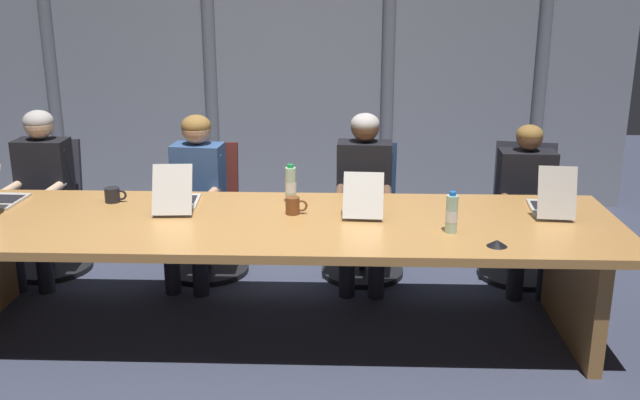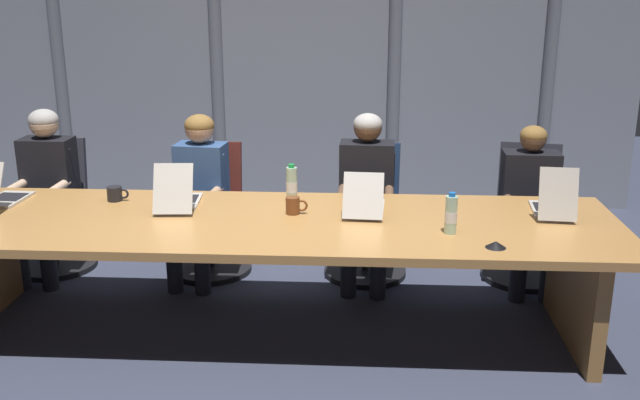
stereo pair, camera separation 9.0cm
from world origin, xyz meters
The scene contains 19 objects.
ground_plane centered at (0.00, 0.00, 0.00)m, with size 12.27×12.27×0.00m, color #383D51.
conference_table centered at (0.00, 0.00, 0.59)m, with size 4.14×1.16×0.73m.
curtain_backdrop centered at (0.00, 2.72, 1.49)m, with size 6.13×0.17×2.98m.
laptop_left_mid centered at (-0.58, 0.23, 0.78)m, with size 0.27×0.48×0.30m.
laptop_center centered at (0.57, 0.19, 0.78)m, with size 0.26×0.45×0.27m.
laptop_right_mid centered at (1.70, 0.20, 0.79)m, with size 0.25×0.43×0.32m.
office_chair_left_end centered at (-1.74, 1.00, 0.36)m, with size 0.60×0.60×0.95m.
office_chair_left_mid centered at (-0.55, 1.00, 0.35)m, with size 0.60×0.60×0.93m.
office_chair_center centered at (0.60, 1.00, 0.36)m, with size 0.60×0.60×0.94m.
office_chair_right_mid centered at (1.75, 1.00, 0.36)m, with size 0.60×0.61×0.95m.
person_left_end centered at (-1.70, 0.84, 0.69)m, with size 0.37×0.55×1.21m.
person_left_mid centered at (-0.60, 0.84, 0.68)m, with size 0.40×0.57×1.18m.
person_center centered at (0.59, 0.84, 0.69)m, with size 0.40×0.56×1.20m.
person_right_mid centered at (1.72, 0.83, 0.64)m, with size 0.40×0.55×1.13m.
water_bottle_primary centered at (0.12, 0.35, 0.84)m, with size 0.07×0.07×0.25m.
water_bottle_secondary centered at (1.05, -0.18, 0.83)m, with size 0.07×0.07×0.24m.
coffee_mug_near centered at (0.15, 0.12, 0.78)m, with size 0.13×0.08×0.10m.
coffee_mug_far centered at (-1.01, 0.32, 0.77)m, with size 0.14×0.09×0.09m.
conference_mic_left_side centered at (1.26, -0.40, 0.74)m, with size 0.11×0.11×0.04m, color black.
Camera 1 is at (0.46, -4.00, 2.06)m, focal length 40.45 mm.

